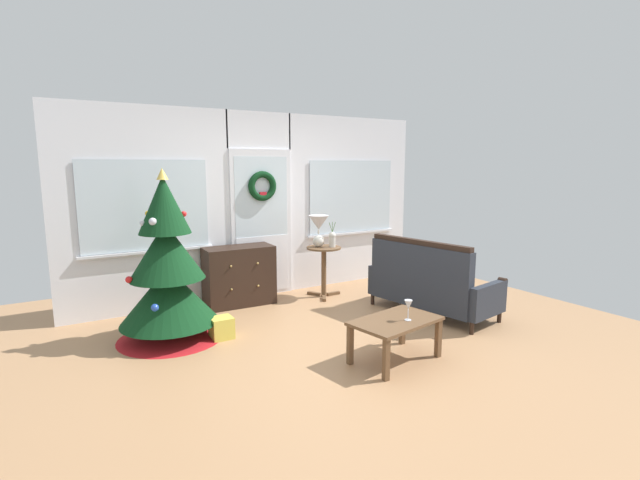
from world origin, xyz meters
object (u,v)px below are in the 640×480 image
object	(u,v)px
settee_sofa	(428,285)
wine_glass	(408,306)
side_table	(324,262)
gift_box	(222,328)
coffee_table	(395,325)
flower_vase	(332,239)
dresser_cabinet	(239,276)
table_lamp	(319,227)
christmas_tree	(168,275)

from	to	relation	value
settee_sofa	wine_glass	distance (m)	1.48
settee_sofa	wine_glass	bearing A→B (deg)	-141.24
side_table	gift_box	bearing A→B (deg)	-156.16
coffee_table	wine_glass	size ratio (longest dim) A/B	4.70
flower_vase	settee_sofa	bearing A→B (deg)	-65.40
coffee_table	wine_glass	distance (m)	0.23
dresser_cabinet	wine_glass	bearing A→B (deg)	-74.94
dresser_cabinet	table_lamp	xyz separation A→B (m)	(1.09, -0.23, 0.61)
christmas_tree	side_table	size ratio (longest dim) A/B	2.54
wine_glass	dresser_cabinet	bearing A→B (deg)	105.06
side_table	coffee_table	distance (m)	2.25
wine_glass	gift_box	xyz separation A→B (m)	(-1.30, 1.48, -0.43)
christmas_tree	gift_box	bearing A→B (deg)	-31.35
coffee_table	gift_box	size ratio (longest dim) A/B	3.96
flower_vase	wine_glass	distance (m)	2.29
side_table	coffee_table	xyz separation A→B (m)	(-0.55, -2.18, -0.16)
side_table	wine_glass	xyz separation A→B (m)	(-0.47, -2.26, 0.04)
christmas_tree	table_lamp	bearing A→B (deg)	13.83
dresser_cabinet	settee_sofa	distance (m)	2.44
wine_glass	gift_box	distance (m)	2.01
christmas_tree	dresser_cabinet	distance (m)	1.37
flower_vase	gift_box	xyz separation A→B (m)	(-1.87, -0.72, -0.71)
dresser_cabinet	side_table	size ratio (longest dim) A/B	1.29
side_table	gift_box	xyz separation A→B (m)	(-1.77, -0.78, -0.39)
dresser_cabinet	flower_vase	size ratio (longest dim) A/B	2.61
dresser_cabinet	side_table	xyz separation A→B (m)	(1.15, -0.27, 0.11)
side_table	coffee_table	size ratio (longest dim) A/B	0.78
dresser_cabinet	gift_box	bearing A→B (deg)	-120.42
dresser_cabinet	coffee_table	world-z (taller)	dresser_cabinet
wine_glass	flower_vase	bearing A→B (deg)	75.55
side_table	flower_vase	xyz separation A→B (m)	(0.10, -0.06, 0.32)
settee_sofa	coffee_table	size ratio (longest dim) A/B	1.83
dresser_cabinet	side_table	bearing A→B (deg)	-13.43
table_lamp	coffee_table	world-z (taller)	table_lamp
settee_sofa	gift_box	distance (m)	2.53
christmas_tree	coffee_table	xyz separation A→B (m)	(1.69, -1.68, -0.36)
settee_sofa	flower_vase	distance (m)	1.47
dresser_cabinet	gift_box	distance (m)	1.25
table_lamp	coffee_table	distance (m)	2.36
christmas_tree	side_table	xyz separation A→B (m)	(2.23, 0.50, -0.20)
flower_vase	wine_glass	size ratio (longest dim) A/B	1.79
settee_sofa	gift_box	size ratio (longest dim) A/B	7.27
gift_box	settee_sofa	bearing A→B (deg)	-12.72
side_table	settee_sofa	bearing A→B (deg)	-62.88
dresser_cabinet	settee_sofa	size ratio (longest dim) A/B	0.54
settee_sofa	table_lamp	size ratio (longest dim) A/B	3.82
settee_sofa	wine_glass	size ratio (longest dim) A/B	8.62
dresser_cabinet	gift_box	xyz separation A→B (m)	(-0.62, -1.05, -0.27)
christmas_tree	dresser_cabinet	size ratio (longest dim) A/B	1.98
dresser_cabinet	table_lamp	world-z (taller)	table_lamp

